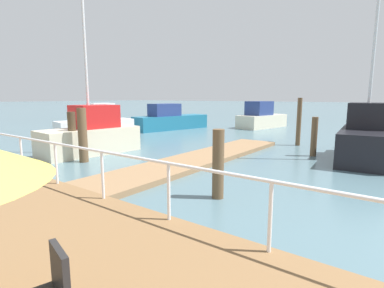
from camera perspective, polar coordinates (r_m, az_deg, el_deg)
The scene contains 13 objects.
ground_plane at distance 19.54m, azimuth -31.84°, elevation 0.03°, with size 300.00×300.00×0.00m, color slate.
floating_dock at distance 11.97m, azimuth 0.71°, elevation -3.09°, with size 11.94×2.00×0.18m, color #93704C.
boardwalk_railing at distance 8.27m, azimuth -24.83°, elevation -1.21°, with size 0.06×26.71×1.08m.
dock_piling_0 at distance 12.62m, azimuth -20.30°, elevation 1.58°, with size 0.35×0.35×2.18m, color brown.
dock_piling_1 at distance 14.11m, azimuth 22.43°, elevation 1.31°, with size 0.26×0.26×1.74m, color brown.
dock_piling_2 at distance 16.92m, azimuth 19.87°, elevation 4.03°, with size 0.24×0.24×2.56m, color brown.
dock_piling_3 at distance 13.56m, azimuth -22.02°, elevation 1.56°, with size 0.33×0.33×1.99m, color #473826.
dock_piling_4 at distance 7.65m, azimuth 5.05°, elevation -3.88°, with size 0.30×0.30×1.80m, color brown.
moored_boat_0 at distance 19.45m, azimuth -17.87°, elevation 3.26°, with size 4.83×2.42×2.22m.
moored_boat_2 at distance 23.95m, azimuth -4.26°, elevation 4.64°, with size 6.60×2.99×2.07m.
moored_boat_3 at distance 25.96m, azimuth 13.17°, elevation 4.94°, with size 5.15×2.75×2.24m.
moored_boat_4 at distance 14.47m, azimuth -18.86°, elevation 1.79°, with size 4.55×2.19×9.87m.
moored_boat_5 at distance 14.15m, azimuth 30.43°, elevation 1.00°, with size 4.80×2.27×8.20m.
Camera 1 is at (-7.00, 1.95, 2.62)m, focal length 27.72 mm.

